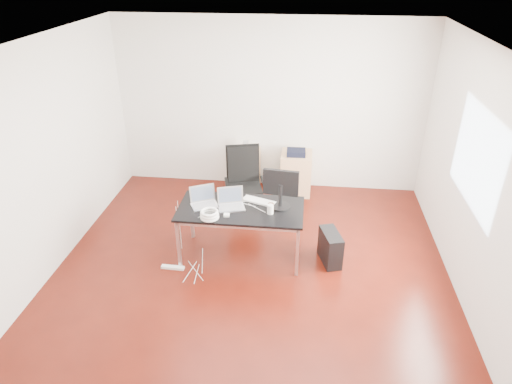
# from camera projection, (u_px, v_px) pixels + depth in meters

# --- Properties ---
(room_shell) EXTENTS (5.00, 5.00, 5.00)m
(room_shell) POSITION_uv_depth(u_px,v_px,m) (254.00, 172.00, 5.20)
(room_shell) COLOR #3C0D06
(room_shell) RESTS_ON ground
(desk) EXTENTS (1.60, 0.80, 0.73)m
(desk) POSITION_uv_depth(u_px,v_px,m) (241.00, 212.00, 5.84)
(desk) COLOR black
(desk) RESTS_ON ground
(office_chair) EXTENTS (0.58, 0.60, 1.08)m
(office_chair) POSITION_uv_depth(u_px,v_px,m) (244.00, 180.00, 6.81)
(office_chair) COLOR black
(office_chair) RESTS_ON ground
(filing_cabinet_left) EXTENTS (0.50, 0.50, 0.70)m
(filing_cabinet_left) POSITION_uv_depth(u_px,v_px,m) (244.00, 170.00, 7.69)
(filing_cabinet_left) COLOR tan
(filing_cabinet_left) RESTS_ON ground
(filing_cabinet_right) EXTENTS (0.50, 0.50, 0.70)m
(filing_cabinet_right) POSITION_uv_depth(u_px,v_px,m) (296.00, 173.00, 7.60)
(filing_cabinet_right) COLOR tan
(filing_cabinet_right) RESTS_ON ground
(pc_tower) EXTENTS (0.32, 0.49, 0.44)m
(pc_tower) POSITION_uv_depth(u_px,v_px,m) (330.00, 247.00, 5.93)
(pc_tower) COLOR black
(pc_tower) RESTS_ON ground
(wastebasket) EXTENTS (0.25, 0.25, 0.28)m
(wastebasket) POSITION_uv_depth(u_px,v_px,m) (273.00, 183.00, 7.76)
(wastebasket) COLOR black
(wastebasket) RESTS_ON ground
(power_strip) EXTENTS (0.30, 0.07, 0.04)m
(power_strip) POSITION_uv_depth(u_px,v_px,m) (173.00, 267.00, 5.88)
(power_strip) COLOR white
(power_strip) RESTS_ON ground
(laptop_left) EXTENTS (0.41, 0.38, 0.23)m
(laptop_left) POSITION_uv_depth(u_px,v_px,m) (204.00, 201.00, 5.87)
(laptop_left) COLOR silver
(laptop_left) RESTS_ON desk
(laptop_right) EXTENTS (0.39, 0.34, 0.23)m
(laptop_right) POSITION_uv_depth(u_px,v_px,m) (231.00, 202.00, 5.83)
(laptop_right) COLOR silver
(laptop_right) RESTS_ON desk
(monitor) EXTENTS (0.45, 0.26, 0.51)m
(monitor) POSITION_uv_depth(u_px,v_px,m) (281.00, 187.00, 5.72)
(monitor) COLOR black
(monitor) RESTS_ON desk
(keyboard) EXTENTS (0.46, 0.28, 0.02)m
(keyboard) POSITION_uv_depth(u_px,v_px,m) (259.00, 201.00, 5.95)
(keyboard) COLOR white
(keyboard) RESTS_ON desk
(cup_white) EXTENTS (0.10, 0.10, 0.12)m
(cup_white) POSITION_uv_depth(u_px,v_px,m) (270.00, 209.00, 5.67)
(cup_white) COLOR white
(cup_white) RESTS_ON desk
(cup_brown) EXTENTS (0.08, 0.08, 0.10)m
(cup_brown) POSITION_uv_depth(u_px,v_px,m) (271.00, 207.00, 5.73)
(cup_brown) COLOR brown
(cup_brown) RESTS_ON desk
(cable_coil) EXTENTS (0.24, 0.24, 0.11)m
(cable_coil) POSITION_uv_depth(u_px,v_px,m) (210.00, 215.00, 5.57)
(cable_coil) COLOR white
(cable_coil) RESTS_ON desk
(power_adapter) EXTENTS (0.08, 0.08, 0.03)m
(power_adapter) POSITION_uv_depth(u_px,v_px,m) (227.00, 215.00, 5.63)
(power_adapter) COLOR white
(power_adapter) RESTS_ON desk
(speaker) EXTENTS (0.09, 0.09, 0.18)m
(speaker) POSITION_uv_depth(u_px,v_px,m) (246.00, 146.00, 7.49)
(speaker) COLOR #9E9E9E
(speaker) RESTS_ON filing_cabinet_left
(navy_garment) EXTENTS (0.31, 0.25, 0.09)m
(navy_garment) POSITION_uv_depth(u_px,v_px,m) (296.00, 152.00, 7.37)
(navy_garment) COLOR black
(navy_garment) RESTS_ON filing_cabinet_right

